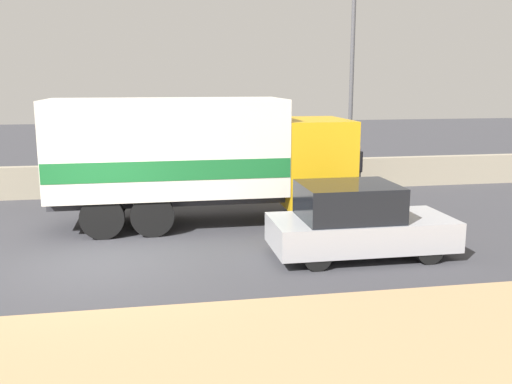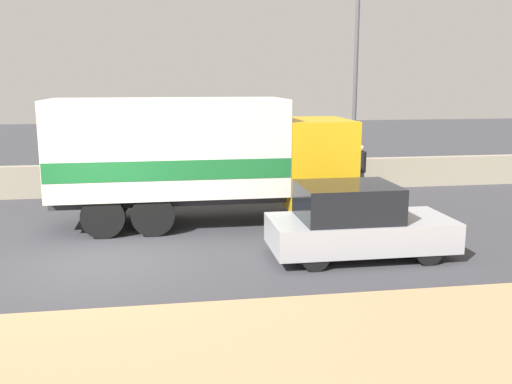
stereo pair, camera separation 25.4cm
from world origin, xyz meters
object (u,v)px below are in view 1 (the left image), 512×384
at_px(box_truck, 195,155).
at_px(pedestrian, 357,169).
at_px(street_lamp, 352,73).
at_px(car_hatchback, 357,222).

xyz_separation_m(box_truck, pedestrian, (5.48, 2.80, -0.97)).
distance_m(box_truck, pedestrian, 6.23).
xyz_separation_m(street_lamp, box_truck, (-5.55, -3.75, -2.16)).
relative_size(box_truck, pedestrian, 4.57).
bearing_deg(box_truck, street_lamp, 34.09).
bearing_deg(car_hatchback, street_lamp, 71.88).
relative_size(street_lamp, car_hatchback, 1.77).
bearing_deg(street_lamp, pedestrian, -93.85).
height_order(street_lamp, box_truck, street_lamp).
xyz_separation_m(car_hatchback, pedestrian, (2.29, 6.25, 0.11)).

